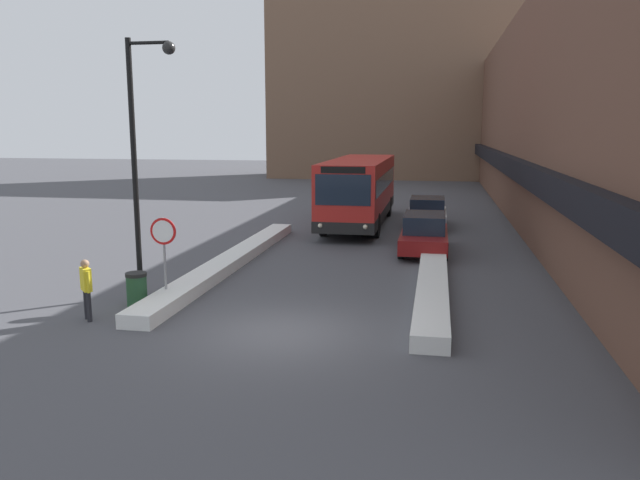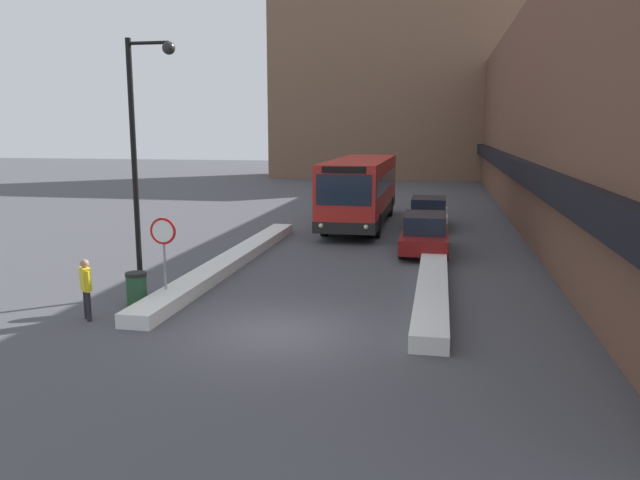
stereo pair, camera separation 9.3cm
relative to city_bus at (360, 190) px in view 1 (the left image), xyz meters
name	(u,v)px [view 1 (the left image)]	position (x,y,z in m)	size (l,w,h in m)	color
ground_plane	(280,333)	(0.23, -17.39, -1.83)	(160.00, 160.00, 0.00)	#47474C
building_row_right	(552,119)	(10.21, 6.61, 3.61)	(5.50, 60.00, 10.93)	brown
building_backdrop_far	(403,83)	(0.23, 32.38, 7.46)	(26.00, 8.00, 18.58)	brown
snow_bank_left	(232,260)	(-3.37, -10.36, -1.64)	(0.90, 15.10, 0.38)	silver
snow_bank_right	(433,275)	(3.83, -11.44, -1.62)	(0.90, 13.68, 0.42)	silver
city_bus	(360,190)	(0.00, 0.00, 0.00)	(2.72, 11.59, 3.37)	red
parked_car_front	(424,233)	(3.43, -6.58, -1.06)	(1.86, 4.70, 1.54)	maroon
parked_car_middle	(427,212)	(3.43, 0.07, -1.09)	(1.93, 4.33, 1.48)	#B7B7BC
stop_sign	(164,241)	(-3.64, -15.37, -0.06)	(0.76, 0.08, 2.44)	gray
street_lamp	(141,143)	(-4.45, -14.79, 2.65)	(1.46, 0.36, 7.37)	black
pedestrian	(86,284)	(-4.90, -17.33, -0.87)	(0.44, 0.44, 1.61)	#232328
trash_bin	(137,289)	(-4.28, -15.86, -1.35)	(0.59, 0.59, 0.95)	#234C2D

